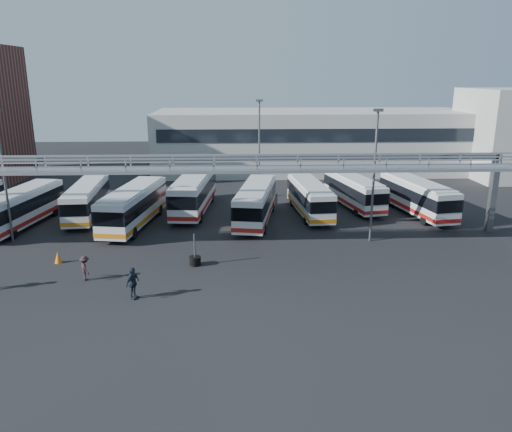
{
  "coord_description": "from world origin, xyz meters",
  "views": [
    {
      "loc": [
        1.5,
        -29.83,
        12.52
      ],
      "look_at": [
        2.99,
        6.0,
        2.42
      ],
      "focal_mm": 35.0,
      "sensor_mm": 36.0,
      "label": 1
    }
  ],
  "objects_px": {
    "light_pole_back": "(259,144)",
    "bus_2": "(87,199)",
    "light_pole_left": "(3,169)",
    "light_pole_mid": "(374,169)",
    "bus_3": "(134,205)",
    "bus_4": "(194,192)",
    "pedestrian_c": "(85,268)",
    "bus_1": "(21,207)",
    "pedestrian_d": "(133,283)",
    "bus_5": "(256,202)",
    "bus_6": "(310,197)",
    "bus_7": "(354,190)",
    "tire_stack": "(195,260)",
    "cone_right": "(58,257)",
    "bus_8": "(417,196)"
  },
  "relations": [
    {
      "from": "bus_4",
      "to": "pedestrian_c",
      "type": "bearing_deg",
      "value": -103.34
    },
    {
      "from": "bus_5",
      "to": "pedestrian_d",
      "type": "relative_size",
      "value": 5.81
    },
    {
      "from": "bus_2",
      "to": "bus_3",
      "type": "bearing_deg",
      "value": -36.02
    },
    {
      "from": "light_pole_back",
      "to": "bus_7",
      "type": "bearing_deg",
      "value": -26.87
    },
    {
      "from": "bus_3",
      "to": "bus_6",
      "type": "height_order",
      "value": "bus_3"
    },
    {
      "from": "bus_2",
      "to": "pedestrian_c",
      "type": "distance_m",
      "value": 15.39
    },
    {
      "from": "cone_right",
      "to": "bus_3",
      "type": "bearing_deg",
      "value": 67.37
    },
    {
      "from": "light_pole_mid",
      "to": "bus_2",
      "type": "xyz_separation_m",
      "value": [
        -24.07,
        7.86,
        -4.02
      ]
    },
    {
      "from": "bus_7",
      "to": "bus_6",
      "type": "bearing_deg",
      "value": -162.99
    },
    {
      "from": "bus_5",
      "to": "bus_7",
      "type": "relative_size",
      "value": 1.08
    },
    {
      "from": "bus_1",
      "to": "pedestrian_c",
      "type": "xyz_separation_m",
      "value": [
        8.73,
        -12.03,
        -0.98
      ]
    },
    {
      "from": "bus_3",
      "to": "bus_7",
      "type": "distance_m",
      "value": 21.05
    },
    {
      "from": "light_pole_mid",
      "to": "cone_right",
      "type": "bearing_deg",
      "value": -170.5
    },
    {
      "from": "bus_5",
      "to": "bus_7",
      "type": "distance_m",
      "value": 10.86
    },
    {
      "from": "bus_7",
      "to": "tire_stack",
      "type": "height_order",
      "value": "bus_7"
    },
    {
      "from": "light_pole_back",
      "to": "bus_3",
      "type": "height_order",
      "value": "light_pole_back"
    },
    {
      "from": "bus_2",
      "to": "bus_8",
      "type": "xyz_separation_m",
      "value": [
        30.4,
        -0.3,
        0.07
      ]
    },
    {
      "from": "light_pole_left",
      "to": "bus_7",
      "type": "bearing_deg",
      "value": 17.95
    },
    {
      "from": "bus_7",
      "to": "bus_8",
      "type": "relative_size",
      "value": 0.96
    },
    {
      "from": "light_pole_mid",
      "to": "tire_stack",
      "type": "relative_size",
      "value": 4.55
    },
    {
      "from": "bus_1",
      "to": "bus_6",
      "type": "height_order",
      "value": "bus_1"
    },
    {
      "from": "bus_1",
      "to": "pedestrian_d",
      "type": "bearing_deg",
      "value": -42.23
    },
    {
      "from": "cone_right",
      "to": "bus_4",
      "type": "bearing_deg",
      "value": 57.68
    },
    {
      "from": "bus_2",
      "to": "pedestrian_c",
      "type": "height_order",
      "value": "bus_2"
    },
    {
      "from": "light_pole_mid",
      "to": "pedestrian_d",
      "type": "bearing_deg",
      "value": -149.12
    },
    {
      "from": "bus_8",
      "to": "pedestrian_d",
      "type": "xyz_separation_m",
      "value": [
        -22.85,
        -17.44,
        -0.82
      ]
    },
    {
      "from": "tire_stack",
      "to": "bus_1",
      "type": "bearing_deg",
      "value": 147.83
    },
    {
      "from": "bus_2",
      "to": "light_pole_left",
      "type": "bearing_deg",
      "value": -123.89
    },
    {
      "from": "bus_1",
      "to": "bus_4",
      "type": "relative_size",
      "value": 0.93
    },
    {
      "from": "light_pole_back",
      "to": "bus_8",
      "type": "relative_size",
      "value": 0.94
    },
    {
      "from": "bus_2",
      "to": "bus_3",
      "type": "height_order",
      "value": "bus_3"
    },
    {
      "from": "light_pole_left",
      "to": "light_pole_mid",
      "type": "relative_size",
      "value": 1.0
    },
    {
      "from": "light_pole_left",
      "to": "bus_8",
      "type": "bearing_deg",
      "value": 10.82
    },
    {
      "from": "bus_5",
      "to": "bus_4",
      "type": "bearing_deg",
      "value": 156.9
    },
    {
      "from": "pedestrian_c",
      "to": "tire_stack",
      "type": "distance_m",
      "value": 7.14
    },
    {
      "from": "bus_7",
      "to": "cone_right",
      "type": "distance_m",
      "value": 27.87
    },
    {
      "from": "bus_4",
      "to": "bus_8",
      "type": "height_order",
      "value": "bus_4"
    },
    {
      "from": "bus_4",
      "to": "bus_7",
      "type": "bearing_deg",
      "value": 9.1
    },
    {
      "from": "light_pole_left",
      "to": "light_pole_mid",
      "type": "xyz_separation_m",
      "value": [
        28.0,
        -1.0,
        0.0
      ]
    },
    {
      "from": "light_pole_back",
      "to": "bus_2",
      "type": "xyz_separation_m",
      "value": [
        -16.07,
        -7.14,
        -4.02
      ]
    },
    {
      "from": "light_pole_back",
      "to": "bus_2",
      "type": "bearing_deg",
      "value": -156.04
    },
    {
      "from": "light_pole_mid",
      "to": "bus_5",
      "type": "xyz_separation_m",
      "value": [
        -8.75,
        5.74,
        -3.89
      ]
    },
    {
      "from": "bus_6",
      "to": "bus_8",
      "type": "height_order",
      "value": "bus_8"
    },
    {
      "from": "bus_1",
      "to": "bus_5",
      "type": "relative_size",
      "value": 0.97
    },
    {
      "from": "light_pole_mid",
      "to": "bus_3",
      "type": "xyz_separation_m",
      "value": [
        -19.25,
        4.86,
        -3.86
      ]
    },
    {
      "from": "light_pole_mid",
      "to": "bus_8",
      "type": "height_order",
      "value": "light_pole_mid"
    },
    {
      "from": "bus_1",
      "to": "pedestrian_d",
      "type": "height_order",
      "value": "bus_1"
    },
    {
      "from": "light_pole_mid",
      "to": "bus_3",
      "type": "relative_size",
      "value": 0.9
    },
    {
      "from": "bus_6",
      "to": "bus_7",
      "type": "bearing_deg",
      "value": 23.23
    },
    {
      "from": "light_pole_mid",
      "to": "bus_6",
      "type": "bearing_deg",
      "value": 114.73
    }
  ]
}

